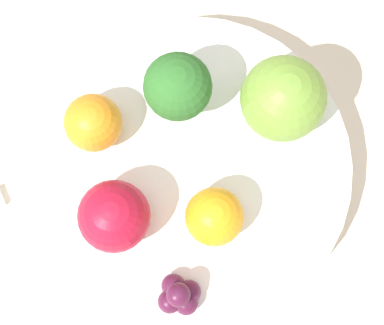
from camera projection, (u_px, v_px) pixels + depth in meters
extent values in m
plane|color=gray|center=(192.00, 180.00, 0.53)|extent=(6.00, 6.00, 0.00)
cube|color=beige|center=(192.00, 177.00, 0.52)|extent=(1.20, 1.20, 0.02)
cylinder|color=white|center=(192.00, 170.00, 0.49)|extent=(0.24, 0.24, 0.04)
cylinder|color=#99C17A|center=(178.00, 99.00, 0.47)|extent=(0.02, 0.02, 0.02)
sphere|color=#2D6B28|center=(178.00, 87.00, 0.44)|extent=(0.05, 0.05, 0.05)
sphere|color=#B7142D|center=(114.00, 216.00, 0.44)|extent=(0.05, 0.05, 0.05)
sphere|color=olive|center=(285.00, 101.00, 0.45)|extent=(0.06, 0.06, 0.06)
sphere|color=orange|center=(214.00, 217.00, 0.44)|extent=(0.04, 0.04, 0.04)
sphere|color=orange|center=(93.00, 123.00, 0.46)|extent=(0.04, 0.04, 0.04)
sphere|color=#511938|center=(189.00, 292.00, 0.45)|extent=(0.02, 0.02, 0.02)
sphere|color=#511938|center=(173.00, 286.00, 0.45)|extent=(0.02, 0.02, 0.02)
sphere|color=#511938|center=(170.00, 301.00, 0.44)|extent=(0.02, 0.02, 0.02)
sphere|color=#511938|center=(186.00, 303.00, 0.44)|extent=(0.02, 0.02, 0.02)
sphere|color=#511938|center=(178.00, 295.00, 0.43)|extent=(0.02, 0.02, 0.02)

